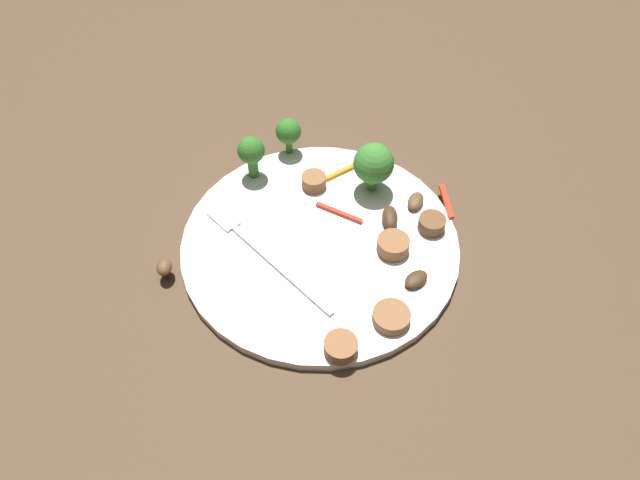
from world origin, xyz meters
The scene contains 18 objects.
ground_plane centered at (0.00, 0.00, 0.00)m, with size 1.40×1.40×0.00m, color #4C3826.
plate centered at (0.00, 0.00, 0.01)m, with size 0.28×0.28×0.01m, color white.
fork centered at (0.05, 0.04, 0.01)m, with size 0.18×0.06×0.00m.
broccoli_floret_0 centered at (0.11, -0.05, 0.04)m, with size 0.03×0.03×0.05m.
broccoli_floret_1 centered at (0.10, -0.10, 0.04)m, with size 0.03×0.03×0.04m.
broccoli_floret_2 centered at (-0.01, -0.09, 0.05)m, with size 0.04×0.04×0.06m.
sausage_slice_0 centered at (-0.10, 0.05, 0.02)m, with size 0.03×0.03×0.01m, color brown.
sausage_slice_1 centered at (-0.08, 0.10, 0.02)m, with size 0.03×0.03×0.01m, color brown.
sausage_slice_2 centered at (-0.09, -0.07, 0.02)m, with size 0.03×0.03×0.01m, color brown.
sausage_slice_3 centered at (-0.07, -0.02, 0.02)m, with size 0.03×0.03×0.02m, color brown.
sausage_slice_4 centered at (0.04, -0.06, 0.02)m, with size 0.03×0.03×0.01m, color brown.
mushroom_0 centered at (-0.11, 0.00, 0.01)m, with size 0.03×0.02×0.01m, color #422B19.
mushroom_1 centered at (-0.05, -0.06, 0.02)m, with size 0.03×0.02×0.01m, color #422B19.
mushroom_2 centered at (-0.06, -0.09, 0.02)m, with size 0.03×0.02×0.01m, color brown.
mushroom_3 centered at (0.11, 0.11, 0.02)m, with size 0.02×0.01×0.01m, color brown.
pepper_strip_0 centered at (0.03, -0.10, 0.01)m, with size 0.05×0.00×0.00m, color orange.
pepper_strip_1 centered at (-0.09, -0.11, 0.01)m, with size 0.05×0.01×0.00m, color red.
pepper_strip_2 centered at (0.00, -0.04, 0.01)m, with size 0.05×0.00×0.00m, color red.
Camera 1 is at (-0.19, 0.33, 0.47)m, focal length 32.56 mm.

